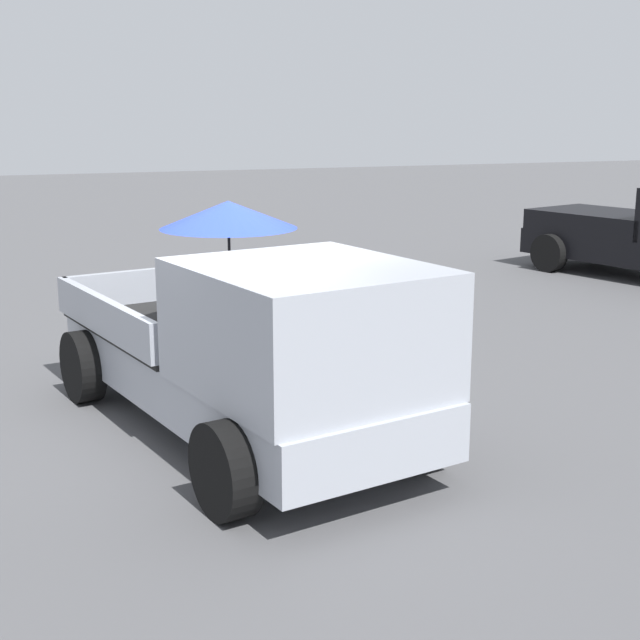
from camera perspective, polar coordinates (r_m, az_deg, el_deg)
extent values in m
plane|color=#4C4C4F|center=(9.19, -5.45, -6.99)|extent=(80.00, 80.00, 0.00)
cylinder|color=black|center=(8.18, 6.38, -6.63)|extent=(0.84, 0.43, 0.80)
cylinder|color=black|center=(7.18, -6.06, -9.50)|extent=(0.84, 0.43, 0.80)
cylinder|color=black|center=(10.99, -5.15, -1.42)|extent=(0.84, 0.43, 0.80)
cylinder|color=black|center=(10.27, -14.90, -2.87)|extent=(0.84, 0.43, 0.80)
cube|color=#9EA3AD|center=(9.01, -5.53, -3.58)|extent=(5.26, 2.75, 0.50)
cube|color=#9EA3AD|center=(7.62, -0.83, -0.46)|extent=(2.43, 2.24, 1.08)
cube|color=#4C606B|center=(6.77, 3.63, -0.50)|extent=(0.40, 1.70, 0.64)
cube|color=black|center=(9.94, -8.60, -0.40)|extent=(3.11, 2.36, 0.06)
cube|color=#9EA3AD|center=(10.29, -3.97, 1.49)|extent=(2.76, 0.65, 0.40)
cube|color=#9EA3AD|center=(9.57, -13.68, 0.25)|extent=(2.76, 0.65, 0.40)
cube|color=#9EA3AD|center=(11.11, -11.51, 2.13)|extent=(0.46, 1.82, 0.40)
ellipsoid|color=#472D19|center=(9.21, -6.45, 0.43)|extent=(0.73, 0.45, 0.52)
sphere|color=#472D19|center=(8.88, -5.64, 2.09)|extent=(0.33, 0.33, 0.28)
cone|color=#472D19|center=(8.89, -5.20, 3.03)|extent=(0.11, 0.11, 0.12)
cone|color=#472D19|center=(8.82, -6.12, 2.92)|extent=(0.11, 0.11, 0.12)
cylinder|color=black|center=(9.27, -5.77, 2.54)|extent=(0.04, 0.04, 1.16)
cone|color=#1E33B7|center=(9.17, -5.87, 6.71)|extent=(1.65, 1.65, 0.28)
cylinder|color=black|center=(20.12, 17.83, 4.60)|extent=(0.80, 0.46, 0.76)
cylinder|color=black|center=(18.61, 14.42, 4.17)|extent=(0.80, 0.46, 0.76)
cube|color=black|center=(18.93, 17.76, 6.00)|extent=(3.09, 2.46, 0.40)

